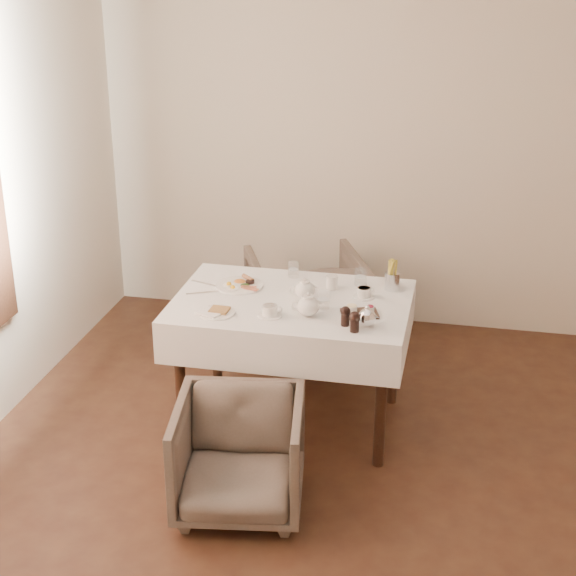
{
  "coord_description": "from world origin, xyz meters",
  "views": [
    {
      "loc": [
        0.29,
        -3.34,
        2.65
      ],
      "look_at": [
        -0.64,
        0.98,
        0.82
      ],
      "focal_mm": 55.0,
      "sensor_mm": 36.0,
      "label": 1
    }
  ],
  "objects_px": {
    "table": "(292,320)",
    "breakfast_plate": "(240,285)",
    "armchair_far": "(306,304)",
    "teapot_centre": "(305,289)",
    "armchair_near": "(239,456)"
  },
  "relations": [
    {
      "from": "table",
      "to": "breakfast_plate",
      "type": "distance_m",
      "value": 0.37
    },
    {
      "from": "table",
      "to": "armchair_far",
      "type": "height_order",
      "value": "table"
    },
    {
      "from": "breakfast_plate",
      "to": "teapot_centre",
      "type": "xyz_separation_m",
      "value": [
        0.39,
        -0.11,
        0.05
      ]
    },
    {
      "from": "table",
      "to": "armchair_far",
      "type": "bearing_deg",
      "value": 95.84
    },
    {
      "from": "table",
      "to": "breakfast_plate",
      "type": "xyz_separation_m",
      "value": [
        -0.33,
        0.14,
        0.13
      ]
    },
    {
      "from": "armchair_far",
      "to": "teapot_centre",
      "type": "xyz_separation_m",
      "value": [
        0.16,
        -0.89,
        0.48
      ]
    },
    {
      "from": "breakfast_plate",
      "to": "table",
      "type": "bearing_deg",
      "value": -44.48
    },
    {
      "from": "armchair_far",
      "to": "teapot_centre",
      "type": "distance_m",
      "value": 1.03
    },
    {
      "from": "armchair_near",
      "to": "breakfast_plate",
      "type": "distance_m",
      "value": 1.11
    },
    {
      "from": "armchair_far",
      "to": "teapot_centre",
      "type": "height_order",
      "value": "teapot_centre"
    },
    {
      "from": "armchair_far",
      "to": "breakfast_plate",
      "type": "distance_m",
      "value": 0.92
    },
    {
      "from": "armchair_near",
      "to": "armchair_far",
      "type": "bearing_deg",
      "value": 81.66
    },
    {
      "from": "table",
      "to": "armchair_far",
      "type": "distance_m",
      "value": 0.97
    },
    {
      "from": "table",
      "to": "teapot_centre",
      "type": "xyz_separation_m",
      "value": [
        0.07,
        0.03,
        0.18
      ]
    },
    {
      "from": "armchair_near",
      "to": "armchair_far",
      "type": "xyz_separation_m",
      "value": [
        -0.01,
        1.75,
        0.05
      ]
    }
  ]
}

